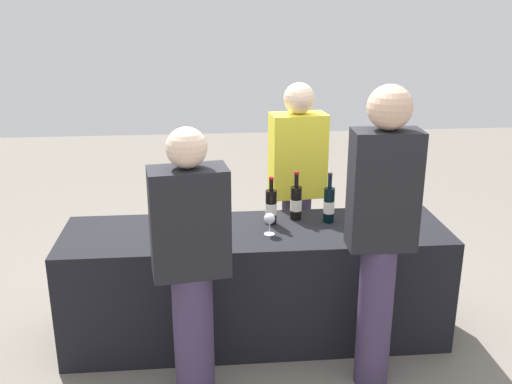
% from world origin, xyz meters
% --- Properties ---
extents(ground_plane, '(12.00, 12.00, 0.00)m').
position_xyz_m(ground_plane, '(0.00, 0.00, 0.00)').
color(ground_plane, slate).
extents(tasting_table, '(2.41, 0.68, 0.74)m').
position_xyz_m(tasting_table, '(0.00, 0.00, 0.37)').
color(tasting_table, black).
rests_on(tasting_table, ground_plane).
extents(wine_bottle_0, '(0.07, 0.07, 0.30)m').
position_xyz_m(wine_bottle_0, '(-0.51, 0.10, 0.85)').
color(wine_bottle_0, black).
rests_on(wine_bottle_0, tasting_table).
extents(wine_bottle_1, '(0.07, 0.07, 0.31)m').
position_xyz_m(wine_bottle_1, '(0.11, 0.10, 0.86)').
color(wine_bottle_1, black).
rests_on(wine_bottle_1, tasting_table).
extents(wine_bottle_2, '(0.07, 0.07, 0.32)m').
position_xyz_m(wine_bottle_2, '(0.28, 0.17, 0.86)').
color(wine_bottle_2, black).
rests_on(wine_bottle_2, tasting_table).
extents(wine_bottle_3, '(0.07, 0.07, 0.33)m').
position_xyz_m(wine_bottle_3, '(0.48, 0.09, 0.86)').
color(wine_bottle_3, black).
rests_on(wine_bottle_3, tasting_table).
extents(wine_glass_0, '(0.07, 0.07, 0.14)m').
position_xyz_m(wine_glass_0, '(-0.56, -0.11, 0.84)').
color(wine_glass_0, silver).
rests_on(wine_glass_0, tasting_table).
extents(wine_glass_1, '(0.06, 0.06, 0.13)m').
position_xyz_m(wine_glass_1, '(-0.34, -0.18, 0.83)').
color(wine_glass_1, silver).
rests_on(wine_glass_1, tasting_table).
extents(wine_glass_2, '(0.07, 0.07, 0.14)m').
position_xyz_m(wine_glass_2, '(0.08, -0.08, 0.84)').
color(wine_glass_2, silver).
rests_on(wine_glass_2, tasting_table).
extents(server_pouring, '(0.40, 0.25, 1.58)m').
position_xyz_m(server_pouring, '(0.34, 0.53, 0.86)').
color(server_pouring, '#3F3351').
rests_on(server_pouring, ground_plane).
extents(guest_0, '(0.42, 0.27, 1.54)m').
position_xyz_m(guest_0, '(-0.39, -0.60, 0.83)').
color(guest_0, '#3F3351').
rests_on(guest_0, ground_plane).
extents(guest_1, '(0.36, 0.23, 1.72)m').
position_xyz_m(guest_1, '(0.62, -0.56, 0.96)').
color(guest_1, '#3F3351').
rests_on(guest_1, ground_plane).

